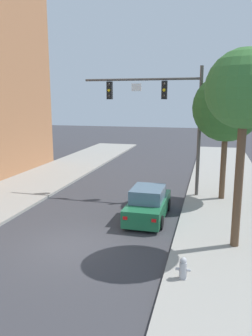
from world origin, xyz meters
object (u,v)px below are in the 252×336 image
at_px(fire_hydrant, 183,268).
at_px(traffic_signal_mast, 165,107).
at_px(car_lead_green, 148,204).
at_px(street_tree_nearest, 245,91).
at_px(street_tree_second, 227,108).

bearing_deg(fire_hydrant, traffic_signal_mast, 101.67).
xyz_separation_m(car_lead_green, fire_hydrant, (2.18, -5.57, -0.22)).
xyz_separation_m(traffic_signal_mast, fire_hydrant, (2.04, -9.86, -4.86)).
xyz_separation_m(traffic_signal_mast, street_tree_nearest, (3.79, -6.87, 0.71)).
bearing_deg(car_lead_green, traffic_signal_mast, 88.04).
relative_size(street_tree_nearest, street_tree_second, 1.05).
bearing_deg(street_tree_second, car_lead_green, -132.27).
distance_m(traffic_signal_mast, street_tree_nearest, 7.87).
height_order(traffic_signal_mast, street_tree_second, traffic_signal_mast).
xyz_separation_m(traffic_signal_mast, car_lead_green, (-0.15, -4.29, -4.64)).
distance_m(fire_hydrant, street_tree_second, 10.76).
height_order(traffic_signal_mast, car_lead_green, traffic_signal_mast).
distance_m(fire_hydrant, street_tree_nearest, 6.56).
height_order(street_tree_nearest, street_tree_second, street_tree_nearest).
height_order(fire_hydrant, street_tree_nearest, street_tree_nearest).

